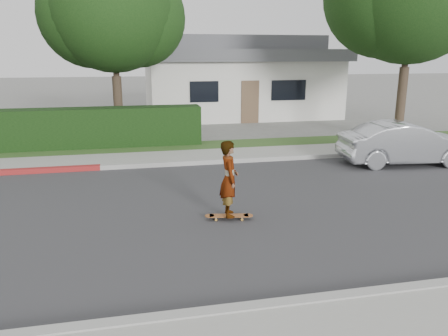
% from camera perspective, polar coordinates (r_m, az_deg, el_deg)
% --- Properties ---
extents(ground, '(120.00, 120.00, 0.00)m').
position_cam_1_polar(ground, '(9.88, -23.05, -6.56)').
color(ground, slate).
rests_on(ground, ground).
extents(road, '(60.00, 8.00, 0.01)m').
position_cam_1_polar(road, '(9.88, -23.06, -6.54)').
color(road, '#2D2D30').
rests_on(road, ground).
extents(curb_far, '(60.00, 0.20, 0.15)m').
position_cam_1_polar(curb_far, '(13.72, -20.02, -0.15)').
color(curb_far, '#9E9E99').
rests_on(curb_far, ground).
extents(sidewalk_far, '(60.00, 1.60, 0.12)m').
position_cam_1_polar(sidewalk_far, '(14.59, -19.56, 0.68)').
color(sidewalk_far, gray).
rests_on(sidewalk_far, ground).
extents(planting_strip, '(60.00, 1.60, 0.10)m').
position_cam_1_polar(planting_strip, '(16.14, -18.87, 2.00)').
color(planting_strip, '#2D4C1E').
rests_on(planting_strip, ground).
extents(tree_center, '(5.66, 4.84, 7.44)m').
position_cam_1_polar(tree_center, '(18.32, -14.38, 19.05)').
color(tree_center, '#33261C').
rests_on(tree_center, ground).
extents(house, '(10.60, 8.60, 4.30)m').
position_cam_1_polar(house, '(25.80, 1.49, 11.86)').
color(house, beige).
rests_on(house, ground).
extents(skateboard, '(1.03, 0.38, 0.09)m').
position_cam_1_polar(skateboard, '(9.21, 0.65, -6.27)').
color(skateboard, '#B27C31').
rests_on(skateboard, ground).
extents(skateboarder, '(0.42, 0.61, 1.59)m').
position_cam_1_polar(skateboarder, '(8.95, 0.67, -1.42)').
color(skateboarder, white).
rests_on(skateboarder, skateboard).
extents(car_silver, '(4.18, 1.83, 1.33)m').
position_cam_1_polar(car_silver, '(14.76, 22.66, 2.97)').
color(car_silver, '#B2B5BA').
rests_on(car_silver, ground).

